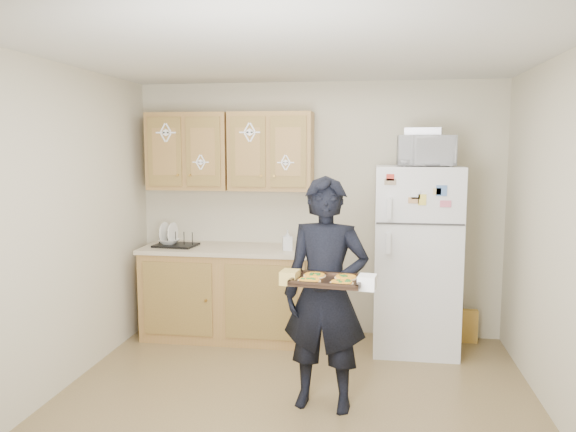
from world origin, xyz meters
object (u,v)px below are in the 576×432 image
(baking_tray, at_px, (328,281))
(microwave, at_px, (426,151))
(person, at_px, (326,294))
(dish_rack, at_px, (176,238))
(refrigerator, at_px, (416,259))

(baking_tray, relative_size, microwave, 0.93)
(person, distance_m, dish_rack, 2.08)
(baking_tray, bearing_deg, person, 104.43)
(baking_tray, bearing_deg, dish_rack, 142.14)
(refrigerator, bearing_deg, baking_tray, -112.99)
(baking_tray, height_order, microwave, microwave)
(person, bearing_deg, microwave, 65.63)
(refrigerator, relative_size, dish_rack, 4.34)
(microwave, height_order, dish_rack, microwave)
(person, bearing_deg, refrigerator, 68.42)
(dish_rack, bearing_deg, microwave, -1.86)
(person, bearing_deg, baking_tray, -75.57)
(refrigerator, xyz_separation_m, person, (-0.72, -1.31, -0.02))
(person, xyz_separation_m, dish_rack, (-1.59, 1.33, 0.14))
(microwave, relative_size, dish_rack, 1.25)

